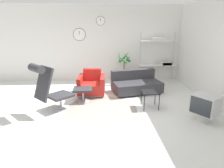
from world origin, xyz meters
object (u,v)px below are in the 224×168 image
at_px(potted_plant, 124,69).
at_px(couch_low, 136,84).
at_px(side_table, 150,93).
at_px(lounge_chair, 48,86).
at_px(ottoman, 83,91).
at_px(shelf_unit, 161,54).
at_px(crt_television, 205,106).
at_px(armchair_red, 92,85).

bearing_deg(potted_plant, couch_low, -76.46).
bearing_deg(side_table, couch_low, 96.20).
relative_size(lounge_chair, side_table, 2.82).
height_order(lounge_chair, ottoman, lounge_chair).
bearing_deg(shelf_unit, crt_television, -89.22).
relative_size(crt_television, shelf_unit, 0.38).
distance_m(crt_television, shelf_unit, 3.43).
relative_size(side_table, crt_television, 0.64).
bearing_deg(lounge_chair, shelf_unit, 84.20).
relative_size(lounge_chair, armchair_red, 1.47).
xyz_separation_m(lounge_chair, ottoman, (0.75, 0.71, -0.41)).
bearing_deg(side_table, crt_television, -36.24).
bearing_deg(side_table, ottoman, 162.03).
distance_m(lounge_chair, crt_television, 3.67).
bearing_deg(ottoman, potted_plant, 52.57).
height_order(lounge_chair, couch_low, lounge_chair).
height_order(ottoman, armchair_red, armchair_red).
xyz_separation_m(couch_low, shelf_unit, (1.16, 1.30, 0.77)).
bearing_deg(armchair_red, side_table, 145.81).
bearing_deg(potted_plant, ottoman, -127.43).
relative_size(ottoman, couch_low, 0.32).
height_order(lounge_chair, side_table, lounge_chair).
bearing_deg(shelf_unit, potted_plant, -171.71).
xyz_separation_m(couch_low, potted_plant, (-0.26, 1.09, 0.25)).
xyz_separation_m(lounge_chair, potted_plant, (2.13, 2.51, -0.21)).
height_order(side_table, crt_television, crt_television).
distance_m(side_table, potted_plant, 2.42).
relative_size(couch_low, shelf_unit, 0.90).
relative_size(lounge_chair, ottoman, 2.38).
height_order(armchair_red, side_table, armchair_red).
xyz_separation_m(armchair_red, couch_low, (1.41, 0.09, -0.03)).
bearing_deg(shelf_unit, couch_low, -131.76).
bearing_deg(side_table, armchair_red, 142.34).
xyz_separation_m(potted_plant, shelf_unit, (1.42, 0.21, 0.53)).
bearing_deg(lounge_chair, armchair_red, 100.36).
bearing_deg(shelf_unit, lounge_chair, -142.59).
bearing_deg(armchair_red, lounge_chair, 57.03).
height_order(armchair_red, crt_television, armchair_red).
distance_m(couch_low, potted_plant, 1.15).
relative_size(armchair_red, potted_plant, 0.73).
bearing_deg(crt_television, shelf_unit, -33.57).
bearing_deg(shelf_unit, armchair_red, -151.63).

